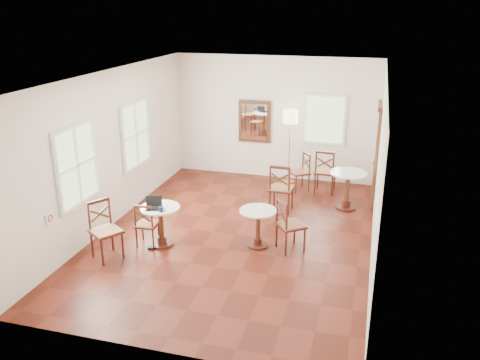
% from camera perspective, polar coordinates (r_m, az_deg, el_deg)
% --- Properties ---
extents(ground, '(7.00, 7.00, 0.00)m').
position_cam_1_polar(ground, '(9.54, -0.48, -6.25)').
color(ground, '#551A0E').
rests_on(ground, ground).
extents(room_shell, '(5.02, 7.02, 3.01)m').
position_cam_1_polar(room_shell, '(9.15, -0.41, 5.23)').
color(room_shell, white).
rests_on(room_shell, ground).
extents(cafe_table_near, '(0.71, 0.71, 0.75)m').
position_cam_1_polar(cafe_table_near, '(9.08, -9.04, -4.71)').
color(cafe_table_near, '#451B11').
rests_on(cafe_table_near, ground).
extents(cafe_table_mid, '(0.67, 0.67, 0.71)m').
position_cam_1_polar(cafe_table_mid, '(8.94, 2.07, -5.03)').
color(cafe_table_mid, '#451B11').
rests_on(cafe_table_mid, ground).
extents(cafe_table_back, '(0.77, 0.77, 0.82)m').
position_cam_1_polar(cafe_table_back, '(10.78, 12.18, -0.69)').
color(cafe_table_back, '#451B11').
rests_on(cafe_table_back, ground).
extents(chair_near_a, '(0.42, 0.42, 0.83)m').
position_cam_1_polar(chair_near_a, '(9.14, -10.63, -4.98)').
color(chair_near_a, '#451B11').
rests_on(chair_near_a, ground).
extents(chair_near_b, '(0.65, 0.65, 1.01)m').
position_cam_1_polar(chair_near_b, '(8.84, -15.17, -5.56)').
color(chair_near_b, '#451B11').
rests_on(chair_near_b, ground).
extents(chair_mid_a, '(0.50, 0.50, 1.05)m').
position_cam_1_polar(chair_mid_a, '(10.40, 4.73, -0.93)').
color(chair_mid_a, '#451B11').
rests_on(chair_mid_a, ground).
extents(chair_mid_b, '(0.63, 0.63, 0.97)m').
position_cam_1_polar(chair_mid_b, '(8.83, 5.68, -5.10)').
color(chair_mid_b, '#451B11').
rests_on(chair_mid_b, ground).
extents(chair_back_a, '(0.50, 0.50, 1.04)m').
position_cam_1_polar(chair_back_a, '(11.59, 9.71, 0.98)').
color(chair_back_a, '#451B11').
rests_on(chair_back_a, ground).
extents(chair_back_b, '(0.57, 0.57, 0.89)m').
position_cam_1_polar(chair_back_b, '(11.70, 6.93, 0.93)').
color(chair_back_b, '#451B11').
rests_on(chair_back_b, ground).
extents(floor_lamp, '(0.35, 0.35, 1.80)m').
position_cam_1_polar(floor_lamp, '(11.86, 5.77, 6.66)').
color(floor_lamp, '#BF8C3F').
rests_on(floor_lamp, ground).
extents(laptop, '(0.34, 0.32, 0.20)m').
position_cam_1_polar(laptop, '(8.92, -9.83, -2.87)').
color(laptop, black).
rests_on(laptop, cafe_table_near).
extents(mouse, '(0.11, 0.08, 0.03)m').
position_cam_1_polar(mouse, '(9.00, -10.36, -2.92)').
color(mouse, black).
rests_on(mouse, cafe_table_near).
extents(navy_mug, '(0.12, 0.08, 0.09)m').
position_cam_1_polar(navy_mug, '(8.74, -9.00, -3.32)').
color(navy_mug, '#101837').
rests_on(navy_mug, cafe_table_near).
extents(water_glass, '(0.05, 0.05, 0.09)m').
position_cam_1_polar(water_glass, '(9.11, -9.50, -2.41)').
color(water_glass, white).
rests_on(water_glass, cafe_table_near).
extents(power_adapter, '(0.10, 0.06, 0.04)m').
position_cam_1_polar(power_adapter, '(9.13, -10.15, -7.70)').
color(power_adapter, black).
rests_on(power_adapter, ground).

